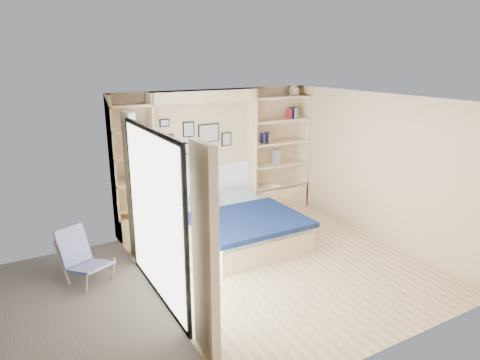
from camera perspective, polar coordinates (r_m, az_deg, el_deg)
ground at (r=6.79m, az=5.54°, el=-10.83°), size 4.50×4.50×0.00m
room_shell at (r=7.43m, az=-3.41°, el=0.58°), size 4.50×4.50×4.50m
bed at (r=7.41m, az=-0.36°, el=-5.96°), size 1.78×2.27×1.07m
photo_gallery at (r=7.91m, az=-6.16°, el=5.39°), size 1.48×0.02×0.82m
reading_lamps at (r=7.88m, az=-4.39°, el=1.64°), size 1.92×0.12×0.15m
shelf_decor at (r=8.54m, az=4.51°, el=6.95°), size 3.46×0.23×2.03m
deck at (r=5.80m, az=-26.79°, el=-17.77°), size 3.20×4.00×0.05m
deck_chair at (r=6.48m, az=-20.29°, el=-9.57°), size 0.74×0.89×0.77m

